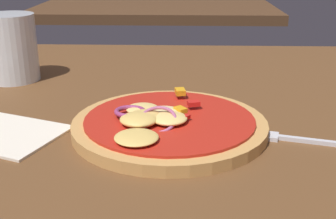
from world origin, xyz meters
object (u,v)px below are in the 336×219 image
napkin (4,133)px  fork (297,139)px  beer_glass (11,51)px  pizza (165,124)px

napkin → fork: bearing=-1.2°
fork → beer_glass: bearing=150.4°
fork → napkin: size_ratio=1.01×
fork → beer_glass: (-0.41, 0.23, 0.05)m
beer_glass → pizza: bearing=-38.9°
fork → napkin: 0.34m
beer_glass → napkin: size_ratio=0.68×
beer_glass → napkin: bearing=-72.9°
beer_glass → napkin: beer_glass is taller
pizza → fork: (0.15, -0.02, -0.01)m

